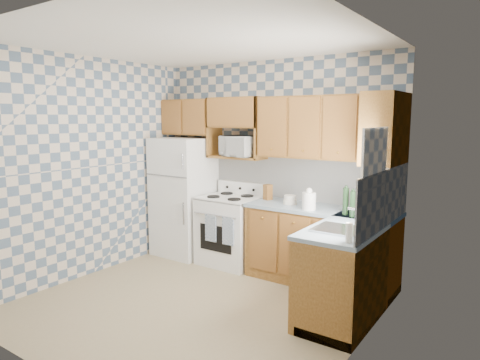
% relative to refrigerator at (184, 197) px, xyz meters
% --- Properties ---
extents(floor, '(3.40, 3.40, 0.00)m').
position_rel_refrigerator_xyz_m(floor, '(1.27, -1.25, -0.84)').
color(floor, '#8C7956').
rests_on(floor, ground).
extents(back_wall, '(3.40, 0.02, 2.70)m').
position_rel_refrigerator_xyz_m(back_wall, '(1.27, 0.35, 0.51)').
color(back_wall, slate).
rests_on(back_wall, ground).
extents(right_wall, '(0.02, 3.20, 2.70)m').
position_rel_refrigerator_xyz_m(right_wall, '(2.97, -1.25, 0.51)').
color(right_wall, slate).
rests_on(right_wall, ground).
extents(backsplash_back, '(2.60, 0.02, 0.56)m').
position_rel_refrigerator_xyz_m(backsplash_back, '(1.68, 0.34, 0.36)').
color(backsplash_back, silver).
rests_on(backsplash_back, back_wall).
extents(backsplash_right, '(0.02, 1.60, 0.56)m').
position_rel_refrigerator_xyz_m(backsplash_right, '(2.96, -0.45, 0.36)').
color(backsplash_right, silver).
rests_on(backsplash_right, right_wall).
extents(refrigerator, '(0.75, 0.70, 1.68)m').
position_rel_refrigerator_xyz_m(refrigerator, '(0.00, 0.00, 0.00)').
color(refrigerator, white).
rests_on(refrigerator, floor).
extents(stove_body, '(0.76, 0.65, 0.90)m').
position_rel_refrigerator_xyz_m(stove_body, '(0.80, 0.03, -0.39)').
color(stove_body, white).
rests_on(stove_body, floor).
extents(cooktop, '(0.76, 0.65, 0.02)m').
position_rel_refrigerator_xyz_m(cooktop, '(0.80, 0.03, 0.07)').
color(cooktop, silver).
rests_on(cooktop, stove_body).
extents(backguard, '(0.76, 0.08, 0.17)m').
position_rel_refrigerator_xyz_m(backguard, '(0.80, 0.30, 0.16)').
color(backguard, white).
rests_on(backguard, cooktop).
extents(dish_towel_left, '(0.17, 0.02, 0.35)m').
position_rel_refrigerator_xyz_m(dish_towel_left, '(0.74, -0.32, -0.29)').
color(dish_towel_left, navy).
rests_on(dish_towel_left, stove_body).
extents(dish_towel_right, '(0.17, 0.02, 0.35)m').
position_rel_refrigerator_xyz_m(dish_towel_right, '(1.02, -0.32, -0.29)').
color(dish_towel_right, navy).
rests_on(dish_towel_right, stove_body).
extents(base_cabinets_back, '(1.75, 0.60, 0.88)m').
position_rel_refrigerator_xyz_m(base_cabinets_back, '(2.10, 0.05, -0.40)').
color(base_cabinets_back, '#603910').
rests_on(base_cabinets_back, floor).
extents(base_cabinets_right, '(0.60, 1.60, 0.88)m').
position_rel_refrigerator_xyz_m(base_cabinets_right, '(2.67, -0.45, -0.40)').
color(base_cabinets_right, '#603910').
rests_on(base_cabinets_right, floor).
extents(countertop_back, '(1.77, 0.63, 0.04)m').
position_rel_refrigerator_xyz_m(countertop_back, '(2.10, 0.05, 0.06)').
color(countertop_back, slate).
rests_on(countertop_back, base_cabinets_back).
extents(countertop_right, '(0.63, 1.60, 0.04)m').
position_rel_refrigerator_xyz_m(countertop_right, '(2.67, -0.45, 0.06)').
color(countertop_right, slate).
rests_on(countertop_right, base_cabinets_right).
extents(upper_cabinets_back, '(1.75, 0.33, 0.74)m').
position_rel_refrigerator_xyz_m(upper_cabinets_back, '(2.10, 0.19, 1.01)').
color(upper_cabinets_back, '#603910').
rests_on(upper_cabinets_back, back_wall).
extents(upper_cabinets_fridge, '(0.82, 0.33, 0.50)m').
position_rel_refrigerator_xyz_m(upper_cabinets_fridge, '(-0.02, 0.19, 1.13)').
color(upper_cabinets_fridge, '#603910').
rests_on(upper_cabinets_fridge, back_wall).
extents(upper_cabinets_right, '(0.33, 0.70, 0.74)m').
position_rel_refrigerator_xyz_m(upper_cabinets_right, '(2.81, 0.00, 1.01)').
color(upper_cabinets_right, '#603910').
rests_on(upper_cabinets_right, right_wall).
extents(microwave_shelf, '(0.80, 0.33, 0.03)m').
position_rel_refrigerator_xyz_m(microwave_shelf, '(0.80, 0.19, 0.60)').
color(microwave_shelf, '#603910').
rests_on(microwave_shelf, back_wall).
extents(microwave, '(0.55, 0.42, 0.28)m').
position_rel_refrigerator_xyz_m(microwave, '(0.88, 0.15, 0.75)').
color(microwave, white).
rests_on(microwave, microwave_shelf).
extents(sink, '(0.48, 0.40, 0.03)m').
position_rel_refrigerator_xyz_m(sink, '(2.67, -0.80, 0.09)').
color(sink, '#B7B7BC').
rests_on(sink, countertop_right).
extents(window, '(0.02, 0.66, 0.86)m').
position_rel_refrigerator_xyz_m(window, '(2.96, -0.80, 0.61)').
color(window, white).
rests_on(window, right_wall).
extents(bottle_0, '(0.06, 0.06, 0.29)m').
position_rel_refrigerator_xyz_m(bottle_0, '(2.46, -0.13, 0.23)').
color(bottle_0, black).
rests_on(bottle_0, countertop_back).
extents(bottle_1, '(0.06, 0.06, 0.28)m').
position_rel_refrigerator_xyz_m(bottle_1, '(2.56, -0.19, 0.22)').
color(bottle_1, black).
rests_on(bottle_1, countertop_back).
extents(bottle_2, '(0.06, 0.06, 0.26)m').
position_rel_refrigerator_xyz_m(bottle_2, '(2.61, -0.09, 0.21)').
color(bottle_2, '#552C10').
rests_on(bottle_2, countertop_back).
extents(knife_block, '(0.11, 0.11, 0.20)m').
position_rel_refrigerator_xyz_m(knife_block, '(1.32, 0.13, 0.18)').
color(knife_block, brown).
rests_on(knife_block, countertop_back).
extents(electric_kettle, '(0.16, 0.16, 0.20)m').
position_rel_refrigerator_xyz_m(electric_kettle, '(2.03, -0.13, 0.18)').
color(electric_kettle, white).
rests_on(electric_kettle, countertop_back).
extents(food_containers, '(0.16, 0.16, 0.11)m').
position_rel_refrigerator_xyz_m(food_containers, '(1.70, 0.03, 0.13)').
color(food_containers, silver).
rests_on(food_containers, countertop_back).
extents(soap_bottle, '(0.06, 0.06, 0.17)m').
position_rel_refrigerator_xyz_m(soap_bottle, '(2.87, -1.13, 0.17)').
color(soap_bottle, silver).
rests_on(soap_bottle, countertop_right).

